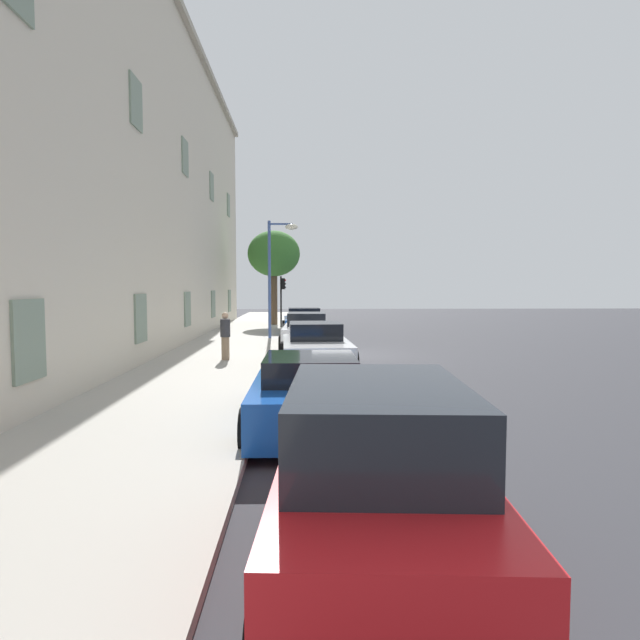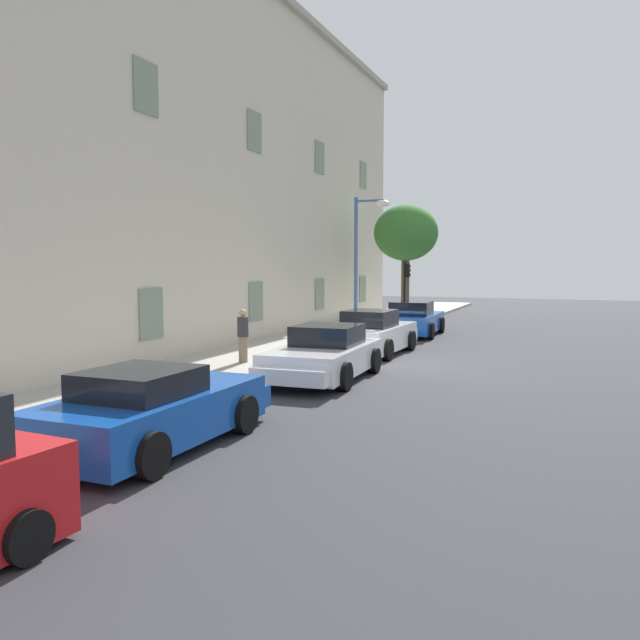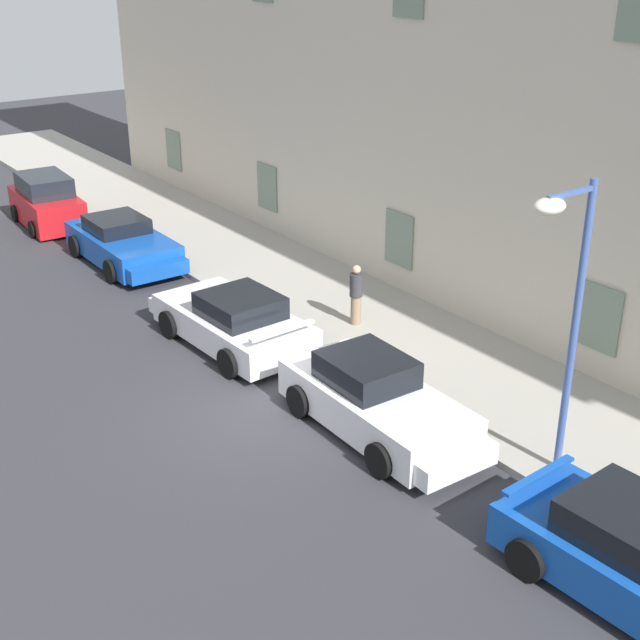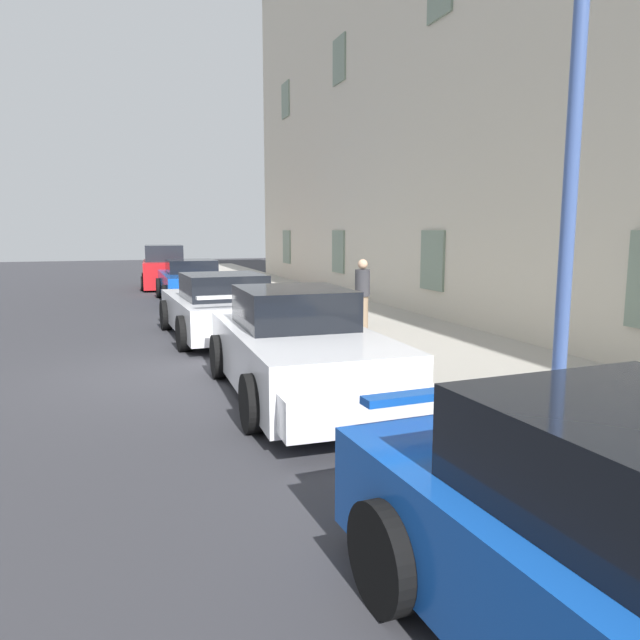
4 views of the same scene
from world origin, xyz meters
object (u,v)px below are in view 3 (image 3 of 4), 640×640
Objects in this scene: street_lamp at (565,282)px; pedestrian_admiring at (356,294)px; sportscar_red_lead at (125,245)px; hatchback_parked at (47,203)px; sportscar_white_middle at (381,405)px; sportscar_yellow_flank at (230,319)px.

street_lamp reaches higher than pedestrian_admiring.
street_lamp is 3.48× the size of pedestrian_admiring.
hatchback_parked reaches higher than sportscar_red_lead.
sportscar_white_middle is at bearing -156.98° from street_lamp.
sportscar_red_lead is 0.87× the size of street_lamp.
pedestrian_admiring is at bearing 147.07° from sportscar_white_middle.
sportscar_yellow_flank is 9.24m from street_lamp.
sportscar_white_middle is 3.04× the size of pedestrian_admiring.
sportscar_white_middle is at bearing -0.30° from sportscar_red_lead.
sportscar_white_middle reaches higher than sportscar_red_lead.
sportscar_yellow_flank is at bearing -2.55° from sportscar_red_lead.
hatchback_parked is 2.35× the size of pedestrian_admiring.
hatchback_parked is at bearing -179.04° from sportscar_yellow_flank.
sportscar_white_middle is 5.09m from pedestrian_admiring.
sportscar_red_lead is 6.69m from sportscar_yellow_flank.
pedestrian_admiring is at bearing 68.96° from sportscar_yellow_flank.
sportscar_yellow_flank is 3.07× the size of pedestrian_admiring.
pedestrian_admiring is (-4.26, 2.76, 0.30)m from sportscar_white_middle.
street_lamp is 8.05m from pedestrian_admiring.
hatchback_parked is at bearing -178.56° from sportscar_white_middle.
hatchback_parked reaches higher than sportscar_yellow_flank.
street_lamp reaches higher than sportscar_white_middle.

